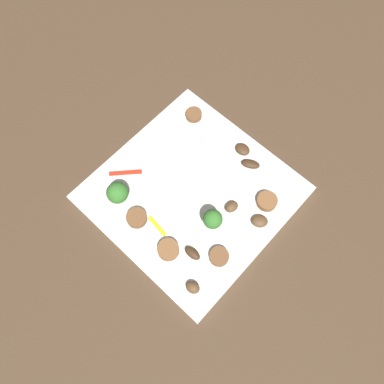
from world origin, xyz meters
The scene contains 18 objects.
ground_plane centered at (0.00, 0.00, 0.00)m, with size 1.40×1.40×0.00m, color #4C3826.
plate centered at (0.00, 0.00, 0.01)m, with size 0.29×0.29×0.01m, color white.
fork centered at (0.04, 0.05, 0.02)m, with size 0.18×0.02×0.00m.
broccoli_floret_0 centered at (-0.09, 0.08, 0.04)m, with size 0.03×0.03×0.05m.
broccoli_floret_1 centered at (-0.02, -0.06, 0.05)m, with size 0.03×0.03×0.05m.
sausage_slice_0 centered at (0.07, -0.10, 0.02)m, with size 0.03×0.03×0.01m, color brown.
sausage_slice_1 centered at (-0.05, -0.10, 0.02)m, with size 0.03×0.03×0.01m, color brown.
sausage_slice_2 centered at (-0.10, -0.04, 0.02)m, with size 0.03×0.03×0.01m, color brown.
sausage_slice_3 centered at (0.11, 0.10, 0.02)m, with size 0.03×0.03×0.01m, color brown.
sausage_slice_4 centered at (-0.09, 0.03, 0.02)m, with size 0.03×0.03×0.01m, color brown.
mushroom_0 centered at (-0.07, -0.07, 0.02)m, with size 0.03×0.01×0.01m, color #422B19.
mushroom_1 centered at (0.10, -0.04, 0.02)m, with size 0.03×0.02×0.01m, color #422B19.
mushroom_2 centered at (0.03, -0.11, 0.02)m, with size 0.03×0.02×0.01m, color brown.
mushroom_3 centered at (-0.11, -0.11, 0.02)m, with size 0.02×0.02×0.01m, color brown.
mushroom_4 centered at (0.11, -0.01, 0.02)m, with size 0.03×0.02×0.01m, color #4C331E.
mushroom_5 centered at (0.02, -0.06, 0.02)m, with size 0.02×0.02×0.01m, color brown.
pepper_strip_0 centered at (-0.08, 0.00, 0.02)m, with size 0.04×0.01×0.00m, color yellow.
pepper_strip_1 centered at (-0.05, 0.10, 0.01)m, with size 0.05×0.01×0.00m, color red.
Camera 1 is at (-0.18, -0.16, 0.60)m, focal length 36.40 mm.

